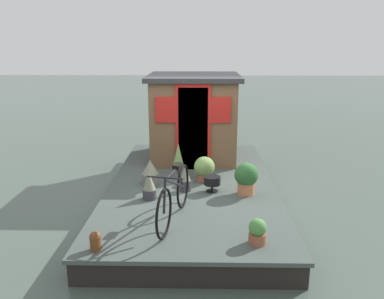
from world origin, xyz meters
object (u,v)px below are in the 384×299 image
at_px(potted_plant_geranium, 257,232).
at_px(potted_plant_lavender, 150,173).
at_px(potted_plant_ivy, 185,178).
at_px(potted_plant_basil, 204,169).
at_px(potted_plant_sage, 246,177).
at_px(houseboat_cabin, 194,116).
at_px(bicycle, 174,196).
at_px(potted_plant_succulent, 149,186).
at_px(potted_plant_thyme, 178,162).
at_px(mooring_bollard, 95,240).
at_px(charcoal_grill, 212,181).

bearing_deg(potted_plant_geranium, potted_plant_lavender, 37.10).
bearing_deg(potted_plant_geranium, potted_plant_ivy, 28.08).
bearing_deg(potted_plant_basil, potted_plant_sage, -132.71).
bearing_deg(potted_plant_ivy, potted_plant_sage, -97.23).
bearing_deg(houseboat_cabin, potted_plant_basil, -172.04).
height_order(bicycle, potted_plant_lavender, bicycle).
relative_size(potted_plant_sage, potted_plant_succulent, 1.18).
bearing_deg(potted_plant_lavender, potted_plant_ivy, -115.32).
bearing_deg(potted_plant_succulent, potted_plant_lavender, 5.62).
relative_size(potted_plant_basil, potted_plant_sage, 0.85).
bearing_deg(bicycle, potted_plant_geranium, -120.55).
bearing_deg(houseboat_cabin, potted_plant_sage, -157.58).
distance_m(potted_plant_sage, potted_plant_ivy, 1.07).
bearing_deg(potted_plant_basil, potted_plant_thyme, 71.08).
relative_size(bicycle, potted_plant_basil, 3.65).
relative_size(potted_plant_lavender, mooring_bollard, 1.88).
relative_size(potted_plant_thyme, charcoal_grill, 2.36).
bearing_deg(potted_plant_succulent, potted_plant_basil, -45.34).
distance_m(bicycle, mooring_bollard, 1.32).
height_order(houseboat_cabin, potted_plant_thyme, houseboat_cabin).
bearing_deg(potted_plant_sage, mooring_bollard, 133.06).
xyz_separation_m(potted_plant_sage, mooring_bollard, (-1.99, 2.13, -0.17)).
bearing_deg(potted_plant_basil, charcoal_grill, -166.47).
bearing_deg(houseboat_cabin, potted_plant_ivy, 176.97).
bearing_deg(charcoal_grill, potted_plant_basil, 13.53).
relative_size(potted_plant_lavender, potted_plant_basil, 1.00).
relative_size(potted_plant_lavender, potted_plant_succulent, 1.00).
bearing_deg(potted_plant_sage, potted_plant_basil, 47.29).
bearing_deg(mooring_bollard, houseboat_cabin, -15.40).
distance_m(houseboat_cabin, potted_plant_sage, 2.57).
height_order(potted_plant_succulent, charcoal_grill, potted_plant_succulent).
xyz_separation_m(potted_plant_basil, potted_plant_ivy, (-0.53, 0.34, -0.01)).
distance_m(potted_plant_basil, potted_plant_succulent, 1.31).
height_order(potted_plant_geranium, charcoal_grill, potted_plant_geranium).
xyz_separation_m(houseboat_cabin, potted_plant_succulent, (-2.56, 0.71, -0.72)).
height_order(potted_plant_lavender, potted_plant_thyme, potted_plant_thyme).
distance_m(potted_plant_ivy, potted_plant_thyme, 0.73).
bearing_deg(charcoal_grill, potted_plant_geranium, -163.93).
bearing_deg(charcoal_grill, potted_plant_ivy, 86.49).
xyz_separation_m(potted_plant_ivy, charcoal_grill, (-0.03, -0.48, -0.04)).
distance_m(bicycle, potted_plant_sage, 1.62).
height_order(potted_plant_thyme, charcoal_grill, potted_plant_thyme).
relative_size(bicycle, charcoal_grill, 5.91).
distance_m(houseboat_cabin, potted_plant_succulent, 2.75).
xyz_separation_m(houseboat_cabin, potted_plant_sage, (-2.30, -0.95, -0.65)).
distance_m(potted_plant_succulent, charcoal_grill, 1.13).
height_order(potted_plant_basil, potted_plant_sage, potted_plant_sage).
distance_m(potted_plant_succulent, mooring_bollard, 1.80).
bearing_deg(potted_plant_thyme, potted_plant_lavender, 127.78).
bearing_deg(charcoal_grill, bicycle, 153.95).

